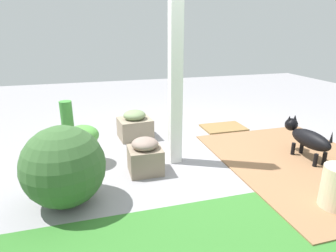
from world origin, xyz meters
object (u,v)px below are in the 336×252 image
object	(u,v)px
round_shrub	(64,166)
terracotta_pot_broad	(83,141)
dog	(307,138)
doormat	(224,127)
stone_planter_nearest	(135,126)
terracotta_pot_tall	(68,131)
porch_pillar	(175,70)
stone_planter_mid	(145,156)

from	to	relation	value
round_shrub	terracotta_pot_broad	xyz separation A→B (m)	(-0.16, -0.82, -0.08)
round_shrub	terracotta_pot_broad	bearing A→B (deg)	-100.98
dog	doormat	world-z (taller)	dog
stone_planter_nearest	terracotta_pot_tall	world-z (taller)	terracotta_pot_tall
terracotta_pot_broad	dog	distance (m)	2.73
dog	doormat	xyz separation A→B (m)	(0.44, -1.35, -0.27)
stone_planter_nearest	dog	distance (m)	2.33
terracotta_pot_broad	terracotta_pot_tall	distance (m)	0.63
terracotta_pot_tall	dog	distance (m)	3.10
stone_planter_nearest	doormat	size ratio (longest dim) A/B	0.74
terracotta_pot_tall	doormat	world-z (taller)	terracotta_pot_tall
round_shrub	stone_planter_nearest	bearing A→B (deg)	-120.60
terracotta_pot_tall	porch_pillar	bearing A→B (deg)	146.68
porch_pillar	stone_planter_nearest	size ratio (longest dim) A/B	4.42
stone_planter_nearest	stone_planter_mid	xyz separation A→B (m)	(0.07, 1.12, 0.00)
stone_planter_nearest	doormat	world-z (taller)	stone_planter_nearest
round_shrub	doormat	size ratio (longest dim) A/B	1.10
porch_pillar	round_shrub	world-z (taller)	porch_pillar
round_shrub	terracotta_pot_tall	world-z (taller)	round_shrub
porch_pillar	stone_planter_nearest	xyz separation A→B (m)	(0.33, -0.93, -0.93)
porch_pillar	terracotta_pot_broad	distance (m)	1.37
porch_pillar	terracotta_pot_broad	xyz separation A→B (m)	(1.07, -0.23, -0.82)
terracotta_pot_broad	stone_planter_mid	bearing A→B (deg)	148.12
stone_planter_mid	terracotta_pot_broad	bearing A→B (deg)	-31.88
porch_pillar	stone_planter_mid	size ratio (longest dim) A/B	5.44
terracotta_pot_broad	doormat	world-z (taller)	terracotta_pot_broad
terracotta_pot_broad	stone_planter_nearest	bearing A→B (deg)	-136.57
round_shrub	terracotta_pot_tall	distance (m)	1.43
stone_planter_mid	terracotta_pot_tall	distance (m)	1.33
porch_pillar	terracotta_pot_broad	bearing A→B (deg)	-12.10
porch_pillar	dog	xyz separation A→B (m)	(-1.58, 0.40, -0.84)
stone_planter_nearest	terracotta_pot_broad	world-z (taller)	terracotta_pot_broad
doormat	round_shrub	bearing A→B (deg)	33.15
stone_planter_nearest	dog	bearing A→B (deg)	145.25
stone_planter_nearest	round_shrub	size ratio (longest dim) A/B	0.67
dog	doormat	distance (m)	1.45
stone_planter_mid	porch_pillar	bearing A→B (deg)	-155.44
dog	terracotta_pot_broad	bearing A→B (deg)	-13.25
stone_planter_nearest	doormat	xyz separation A→B (m)	(-1.47, -0.03, -0.18)
porch_pillar	stone_planter_nearest	bearing A→B (deg)	-70.42
stone_planter_nearest	stone_planter_mid	world-z (taller)	stone_planter_nearest
stone_planter_mid	round_shrub	bearing A→B (deg)	26.15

